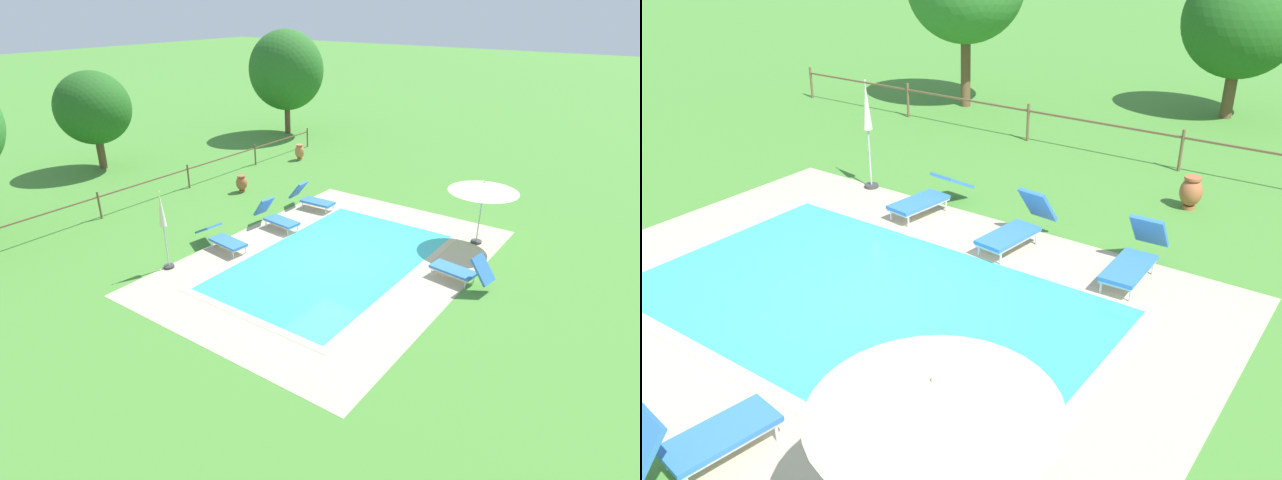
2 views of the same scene
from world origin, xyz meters
TOP-DOWN VIEW (x-y plane):
  - ground_plane at (0.00, 0.00)m, footprint 160.00×160.00m
  - pool_deck_paving at (0.00, 0.00)m, footprint 11.04×7.95m
  - swimming_pool_water at (0.00, 0.00)m, footprint 7.72×4.62m
  - pool_coping_rim at (0.00, 0.00)m, footprint 8.20×5.10m
  - sun_lounger_north_near_steps at (0.96, 3.16)m, footprint 0.79×1.89m
  - sun_lounger_north_mid at (0.99, -3.76)m, footprint 0.86×1.90m
  - sun_lounger_north_far at (-1.40, 3.50)m, footprint 0.84×2.12m
  - sun_lounger_north_end at (3.25, 3.26)m, footprint 0.66×1.88m
  - patio_umbrella_open_foreground at (3.89, -3.17)m, footprint 2.25×2.25m
  - patio_umbrella_closed_row_west at (-3.35, 3.85)m, footprint 0.32×0.32m
  - terracotta_urn_near_fence at (8.37, 7.84)m, footprint 0.48×0.48m
  - terracotta_urn_by_tree at (3.05, 6.85)m, footprint 0.48×0.48m
  - perimeter_fence at (-0.08, 9.06)m, footprint 21.58×0.08m
  - tree_far_west at (12.61, 12.03)m, footprint 4.41×4.41m
  - tree_centre at (1.61, 14.73)m, footprint 3.45×3.45m

SIDE VIEW (x-z plane):
  - ground_plane at x=0.00m, z-range 0.00..0.00m
  - pool_deck_paving at x=0.00m, z-range 0.00..0.01m
  - swimming_pool_water at x=0.00m, z-range 0.00..0.01m
  - pool_coping_rim at x=0.00m, z-range 0.01..0.01m
  - sun_lounger_north_far at x=-1.40m, z-range -0.01..0.72m
  - terracotta_urn_by_tree at x=3.05m, z-range 0.03..0.76m
  - sun_lounger_north_end at x=3.25m, z-range -0.10..0.89m
  - sun_lounger_north_near_steps at x=0.96m, z-range -0.11..0.90m
  - sun_lounger_north_mid at x=0.99m, z-range -0.11..0.90m
  - terracotta_urn_near_fence at x=8.37m, z-range 0.03..0.83m
  - perimeter_fence at x=-0.08m, z-range 0.19..1.24m
  - patio_umbrella_closed_row_west at x=-3.35m, z-range 0.34..2.84m
  - patio_umbrella_open_foreground at x=3.89m, z-range 0.88..3.07m
  - tree_centre at x=1.61m, z-range 0.60..5.19m
  - tree_far_west at x=12.61m, z-range 0.71..6.72m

